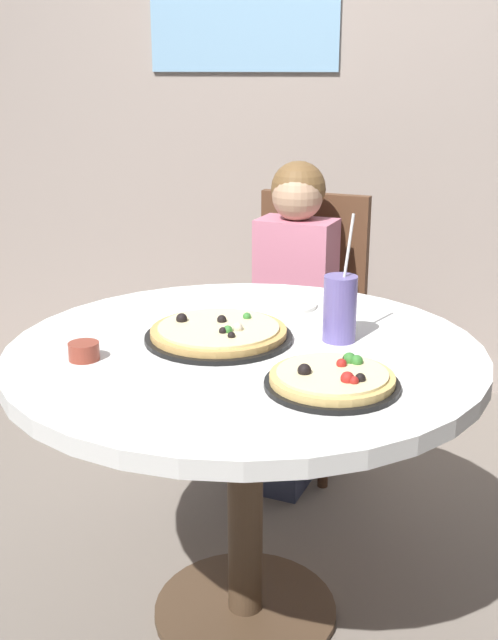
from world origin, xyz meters
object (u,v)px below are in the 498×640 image
chair_wooden (304,313)px  sauce_bowl (84,351)px  diner_child (287,341)px  pizza_veggie (219,333)px  soda_cup (340,308)px  pizza_cheese (333,379)px  dining_table (245,389)px  plate_small (284,305)px

chair_wooden → sauce_bowl: (-0.36, -1.14, 0.24)m
diner_child → pizza_veggie: 0.82m
soda_cup → pizza_cheese: bearing=-87.5°
chair_wooden → diner_child: bearing=-100.8°
pizza_cheese → sauce_bowl: 0.57m
chair_wooden → pizza_cheese: bearing=-80.1°
dining_table → pizza_veggie: pizza_veggie is taller
dining_table → sauce_bowl: size_ratio=16.12×
diner_child → soda_cup: (0.23, -0.72, 0.35)m
dining_table → diner_child: 0.82m
dining_table → diner_child: bearing=91.1°
sauce_bowl → plate_small: sauce_bowl is taller
diner_child → plate_small: diner_child is taller
chair_wooden → sauce_bowl: bearing=-107.4°
dining_table → chair_wooden: bearing=88.9°
pizza_veggie → plate_small: size_ratio=1.99×
soda_cup → plate_small: 0.31m
pizza_veggie → soda_cup: bearing=10.1°
pizza_cheese → sauce_bowl: pizza_cheese is taller
pizza_cheese → plate_small: 0.57m
pizza_cheese → dining_table: bearing=137.8°
dining_table → chair_wooden: chair_wooden is taller
chair_wooden → pizza_cheese: size_ratio=3.38×
pizza_veggie → diner_child: bearing=85.8°
pizza_veggie → sauce_bowl: size_ratio=5.11×
diner_child → chair_wooden: bearing=79.2°
chair_wooden → pizza_veggie: chair_wooden is taller
pizza_cheese → soda_cup: size_ratio=0.91×
pizza_veggie → pizza_cheese: same height
chair_wooden → pizza_cheese: chair_wooden is taller
sauce_bowl → plate_small: size_ratio=0.39×
dining_table → pizza_cheese: pizza_cheese is taller
chair_wooden → pizza_cheese: (0.21, -1.19, 0.24)m
chair_wooden → soda_cup: 0.97m
dining_table → sauce_bowl: (-0.34, -0.15, 0.13)m
diner_child → plate_small: 0.54m
pizza_cheese → pizza_veggie: bearing=141.0°
chair_wooden → soda_cup: bearing=-77.8°
sauce_bowl → plate_small: bearing=52.4°
dining_table → pizza_veggie: (-0.07, 0.04, 0.12)m
pizza_veggie → plate_small: 0.32m
chair_wooden → diner_child: size_ratio=0.88×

